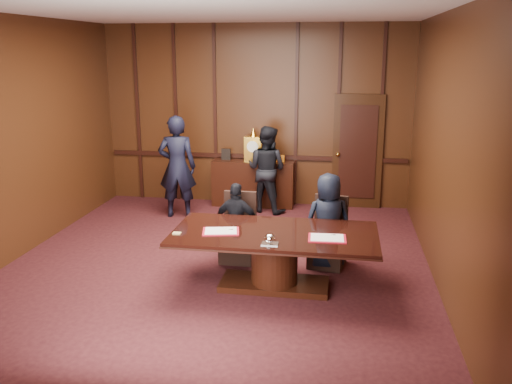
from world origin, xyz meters
The scene contains 13 objects.
room centered at (0.07, 0.14, 1.72)m, with size 7.00×7.04×3.50m.
sideboard centered at (0.00, 3.26, 0.49)m, with size 1.60×0.45×1.54m.
conference_table centered at (0.90, -0.50, 0.51)m, with size 2.62×1.32×0.76m.
folder_left centered at (0.22, -0.60, 0.77)m, with size 0.52×0.42×0.02m.
folder_right centered at (1.57, -0.65, 0.77)m, with size 0.47×0.35×0.02m.
inkstand centered at (0.90, -0.95, 0.81)m, with size 0.20×0.14×0.12m.
notepad centered at (-0.31, -0.76, 0.77)m, with size 0.10×0.07×0.01m, color tan.
chair_left centered at (0.25, 0.38, 0.29)m, with size 0.49×0.49×0.99m.
chair_right centered at (1.55, 0.38, 0.29)m, with size 0.56×0.56×0.99m.
signatory_left centered at (0.25, 0.30, 0.59)m, with size 0.69×0.29×1.18m, color black.
signatory_right centered at (1.55, 0.30, 0.68)m, with size 0.67×0.43×1.36m, color black.
witness_left centered at (-1.25, 2.31, 0.94)m, with size 0.68×0.45×1.88m, color black.
witness_right centered at (0.31, 2.90, 0.82)m, with size 0.80×0.62×1.64m, color black.
Camera 1 is at (1.70, -6.98, 3.01)m, focal length 38.00 mm.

